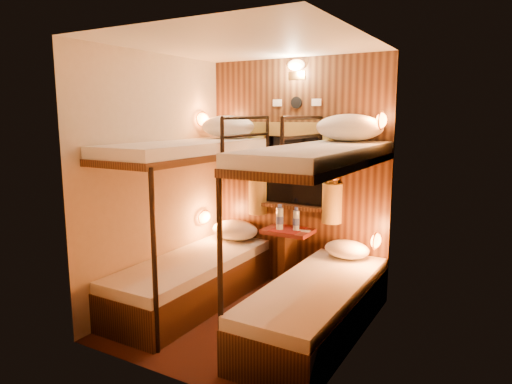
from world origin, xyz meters
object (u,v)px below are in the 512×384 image
Objects in this scene: bunk_left at (192,248)px; table at (288,251)px; bunk_right at (317,270)px; bottle_right at (296,220)px; bottle_left at (280,219)px.

table is (0.65, 0.78, -0.14)m from bunk_left.
bunk_right is at bearing 0.00° from bunk_left.
table is 0.35m from bottle_right.
bunk_left is at bearing 180.00° from bunk_right.
bunk_left is at bearing -127.95° from bottle_left.
bottle_left is (-0.07, -0.04, 0.35)m from table.
table is 2.70× the size of bottle_right.
bottle_left reaches higher than bottle_right.
bunk_right is at bearing -50.33° from table.
table is at bearing 129.67° from bunk_right.
table is 0.36m from bottle_left.
bottle_left is at bearing -161.57° from bottle_right.
bunk_left reaches higher than bottle_left.
bunk_left is 1.02m from table.
bottle_left is at bearing 52.05° from bunk_left.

